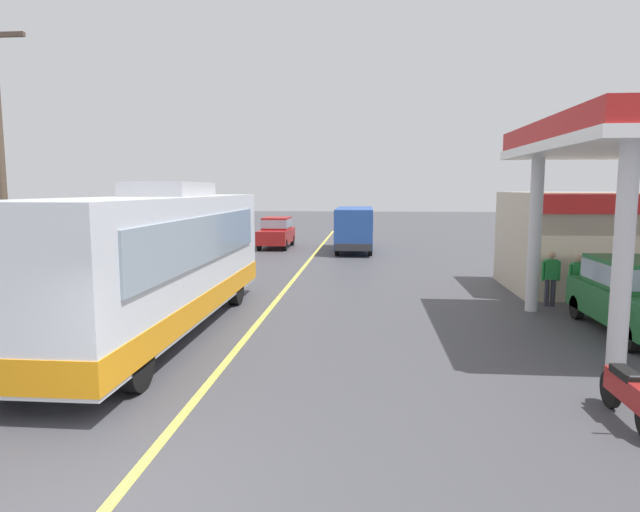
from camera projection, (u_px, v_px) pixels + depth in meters
ground at (307, 263)px, 25.78m from camera, size 120.00×120.00×0.00m
lane_divider_stripe at (292, 281)px, 20.83m from camera, size 0.16×50.00×0.01m
coach_bus_main at (158, 263)px, 13.22m from camera, size 2.60×11.04×3.69m
car_at_pump at (633, 292)px, 13.19m from camera, size 1.70×4.20×1.82m
minibus_opposing_lane at (355, 225)px, 30.65m from camera, size 2.04×6.13×2.44m
motorcycle_parked_forecourt at (628, 394)px, 8.18m from camera, size 0.55×1.80×0.92m
pedestrian_near_pump at (578, 280)px, 15.53m from camera, size 0.55×0.22×1.66m
pedestrian_by_shop at (551, 276)px, 16.26m from camera, size 0.55×0.22×1.66m
car_trailing_behind_bus at (277, 231)px, 32.52m from camera, size 1.70×4.20×1.82m
utility_pole_roadside at (0, 162)px, 14.45m from camera, size 1.80×0.24×8.07m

